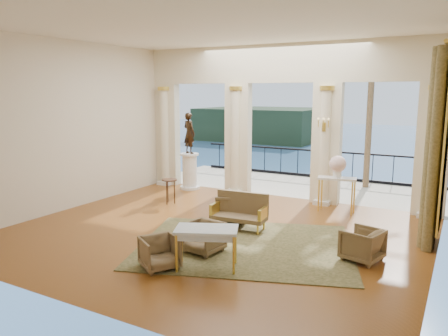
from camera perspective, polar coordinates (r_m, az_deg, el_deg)
The scene contains 23 objects.
floor at distance 10.01m, azimuth -1.21°, elevation -8.40°, with size 9.00×9.00×0.00m, color #4E2E0C.
room_walls at distance 8.56m, azimuth -5.09°, elevation 8.09°, with size 9.00×9.00×9.00m.
arcade at distance 12.96m, azimuth 7.38°, elevation 7.35°, with size 9.00×0.56×4.50m.
terrace at distance 15.14m, azimuth 9.94°, elevation -2.41°, with size 10.00×3.60×0.10m, color #B4AA93.
balustrade at distance 16.55m, azimuth 11.82°, elevation 0.20°, with size 9.00×0.06×1.03m.
palm_tree at distance 15.09m, azimuth 18.84°, elevation 13.00°, with size 2.00×2.00×4.50m.
headland at distance 85.82m, azimuth 5.13°, elevation 5.79°, with size 22.00×18.00×6.00m, color black.
sea at distance 68.98m, azimuth 24.85°, elevation 1.40°, with size 160.00×160.00×0.00m, color #2C548F.
curtain at distance 9.78m, azimuth 25.87°, elevation 2.30°, with size 0.33×1.40×4.09m.
window_frame at distance 9.76m, azimuth 26.99°, elevation 2.68°, with size 0.04×1.60×3.40m, color gold.
wall_sconce at distance 12.23m, azimuth 12.91°, elevation 5.37°, with size 0.30×0.11×0.33m.
rug at distance 9.17m, azimuth 2.76°, elevation -10.10°, with size 4.30×3.34×0.02m, color #2E361A.
armchair_a at distance 8.06m, azimuth -8.40°, elevation -10.71°, with size 0.63×0.59×0.65m, color #3E2F1C.
armchair_b at distance 8.72m, azimuth -2.68°, elevation -8.85°, with size 0.66×0.62×0.68m, color #3E2F1C.
armchair_c at distance 8.72m, azimuth 17.60°, elevation -9.33°, with size 0.67×0.62×0.69m, color #3E2F1C.
armchair_d at distance 10.75m, azimuth 1.23°, elevation -4.96°, with size 0.75×0.70×0.77m, color #3E2F1C.
settee at distance 10.18m, azimuth 2.12°, elevation -5.63°, with size 1.31×0.64×0.84m.
game_table at distance 7.86m, azimuth -2.29°, elevation -8.39°, with size 1.26×1.00×0.76m.
pedestal at distance 14.30m, azimuth -4.50°, elevation -0.50°, with size 0.64×0.64×1.18m.
statue at distance 14.12m, azimuth -4.57°, elevation 4.56°, with size 0.48×0.31×1.31m, color black.
console_table at distance 11.85m, azimuth 14.53°, elevation -1.96°, with size 1.04×0.58×0.93m.
urn at distance 11.76m, azimuth 14.63°, elevation 0.37°, with size 0.44×0.44×0.58m.
side_table at distance 12.46m, azimuth -7.13°, elevation -1.93°, with size 0.43×0.43×0.70m.
Camera 1 is at (4.81, -8.20, 3.15)m, focal length 35.00 mm.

